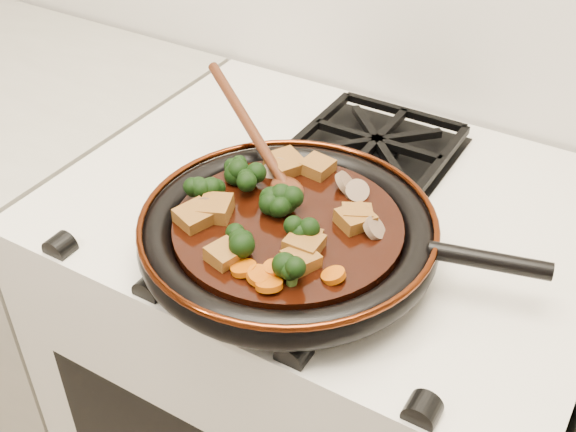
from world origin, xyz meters
The scene contains 34 objects.
stove centered at (0.00, 1.69, 0.45)m, with size 0.76×0.60×0.90m, color silver.
burner_grate_front centered at (0.00, 1.55, 0.91)m, with size 0.23×0.23×0.03m, color black, non-canonical shape.
burner_grate_back centered at (0.00, 1.83, 0.91)m, with size 0.23×0.23×0.03m, color black, non-canonical shape.
skillet centered at (0.01, 1.55, 0.94)m, with size 0.49×0.37×0.05m.
braising_sauce centered at (0.01, 1.55, 0.95)m, with size 0.28×0.28×0.02m, color black.
tofu_cube_0 centered at (0.06, 1.49, 0.97)m, with size 0.04×0.04×0.02m, color brown.
tofu_cube_1 centered at (0.05, 1.51, 0.97)m, with size 0.04×0.04×0.02m, color brown.
tofu_cube_2 centered at (0.05, 1.52, 0.97)m, with size 0.04×0.03×0.02m, color brown.
tofu_cube_3 centered at (-0.09, 1.49, 0.97)m, with size 0.04×0.04×0.02m, color brown.
tofu_cube_4 centered at (0.08, 1.59, 0.97)m, with size 0.04×0.03×0.02m, color brown.
tofu_cube_5 centered at (-0.02, 1.45, 0.97)m, with size 0.04×0.03×0.02m, color brown.
tofu_cube_6 centered at (-0.05, 1.64, 0.97)m, with size 0.04×0.04×0.02m, color brown.
tofu_cube_7 centered at (-0.07, 1.51, 0.97)m, with size 0.04×0.04×0.02m, color brown.
tofu_cube_8 centered at (-0.01, 1.66, 0.97)m, with size 0.04×0.04×0.02m, color brown.
tofu_cube_9 centered at (0.08, 1.59, 0.97)m, with size 0.04×0.04×0.02m, color brown.
broccoli_floret_0 centered at (-0.01, 1.56, 0.97)m, with size 0.06×0.06×0.05m, color black, non-canonical shape.
broccoli_floret_1 centered at (-0.10, 1.60, 0.97)m, with size 0.06×0.06×0.05m, color black, non-canonical shape.
broccoli_floret_2 centered at (-0.01, 1.56, 0.97)m, with size 0.06×0.06×0.05m, color black, non-canonical shape.
broccoli_floret_3 centered at (-0.08, 1.58, 0.97)m, with size 0.06×0.06×0.05m, color black, non-canonical shape.
broccoli_floret_4 centered at (-0.11, 1.53, 0.97)m, with size 0.06×0.06×0.06m, color black, non-canonical shape.
broccoli_floret_5 centered at (-0.01, 1.47, 0.97)m, with size 0.06×0.06×0.05m, color black, non-canonical shape.
broccoli_floret_6 centered at (0.07, 1.46, 0.97)m, with size 0.06×0.06×0.06m, color black, non-canonical shape.
broccoli_floret_7 centered at (0.04, 1.52, 0.97)m, with size 0.05×0.05×0.05m, color black, non-canonical shape.
carrot_coin_0 centered at (0.11, 1.49, 0.96)m, with size 0.03×0.03×0.01m, color #B54B05.
carrot_coin_1 centered at (0.04, 1.44, 0.96)m, with size 0.03×0.03×0.01m, color #B54B05.
carrot_coin_2 centered at (0.04, 1.46, 0.96)m, with size 0.03×0.03×0.01m, color #B54B05.
carrot_coin_3 centered at (0.05, 1.44, 0.96)m, with size 0.03×0.03×0.01m, color #B54B05.
carrot_coin_4 centered at (0.01, 1.44, 0.96)m, with size 0.03×0.03×0.01m, color #B54B05.
mushroom_slice_0 centered at (0.11, 1.58, 0.97)m, with size 0.03×0.03×0.01m, color #7B5F47.
mushroom_slice_1 centered at (0.04, 1.65, 0.97)m, with size 0.04×0.04×0.01m, color #7B5F47.
mushroom_slice_2 centered at (-0.06, 1.63, 0.97)m, with size 0.04×0.04×0.01m, color #7B5F47.
mushroom_slice_3 centered at (-0.09, 1.51, 0.97)m, with size 0.03×0.03×0.01m, color #7B5F47.
mushroom_slice_4 centered at (0.06, 1.64, 0.97)m, with size 0.03×0.03×0.01m, color #7B5F47.
wooden_spoon centered at (-0.09, 1.64, 0.98)m, with size 0.15×0.11×0.26m.
Camera 1 is at (0.37, 0.95, 1.51)m, focal length 45.00 mm.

